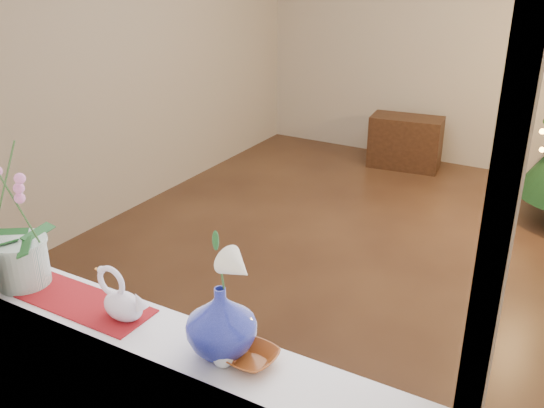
% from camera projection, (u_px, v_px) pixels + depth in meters
% --- Properties ---
extents(ground, '(5.00, 5.00, 0.00)m').
position_uv_depth(ground, '(378.00, 268.00, 4.32)').
color(ground, '#341E15').
rests_on(ground, ground).
extents(wall_back, '(4.50, 0.10, 2.70)m').
position_uv_depth(wall_back, '(483.00, 32.00, 5.77)').
color(wall_back, beige).
rests_on(wall_back, ground).
extents(wall_front, '(4.50, 0.10, 2.70)m').
position_uv_depth(wall_front, '(107.00, 229.00, 1.80)').
color(wall_front, beige).
rests_on(wall_front, ground).
extents(wall_left, '(0.10, 5.00, 2.70)m').
position_uv_depth(wall_left, '(123.00, 50.00, 4.82)').
color(wall_left, beige).
rests_on(wall_left, ground).
extents(windowsill, '(2.20, 0.26, 0.04)m').
position_uv_depth(windowsill, '(148.00, 333.00, 2.08)').
color(windowsill, white).
rests_on(windowsill, window_apron).
extents(window_frame, '(2.22, 0.06, 1.60)m').
position_uv_depth(window_frame, '(101.00, 111.00, 1.68)').
color(window_frame, white).
rests_on(window_frame, windowsill).
extents(runner, '(0.70, 0.20, 0.01)m').
position_uv_depth(runner, '(68.00, 297.00, 2.24)').
color(runner, maroon).
rests_on(runner, windowsill).
extents(orchid_pot, '(0.24, 0.24, 0.62)m').
position_uv_depth(orchid_pot, '(12.00, 210.00, 2.21)').
color(orchid_pot, beige).
rests_on(orchid_pot, windowsill).
extents(swan, '(0.22, 0.12, 0.18)m').
position_uv_depth(swan, '(122.00, 296.00, 2.09)').
color(swan, silver).
rests_on(swan, windowsill).
extents(blue_vase, '(0.34, 0.34, 0.27)m').
position_uv_depth(blue_vase, '(221.00, 316.00, 1.89)').
color(blue_vase, navy).
rests_on(blue_vase, windowsill).
extents(lily, '(0.15, 0.09, 0.20)m').
position_uv_depth(lily, '(218.00, 249.00, 1.80)').
color(lily, silver).
rests_on(lily, blue_vase).
extents(paperweight, '(0.08, 0.08, 0.07)m').
position_uv_depth(paperweight, '(223.00, 357.00, 1.87)').
color(paperweight, white).
rests_on(paperweight, windowsill).
extents(amber_dish, '(0.15, 0.15, 0.04)m').
position_uv_depth(amber_dish, '(251.00, 358.00, 1.89)').
color(amber_dish, '#954619').
rests_on(amber_dish, windowsill).
extents(side_table, '(0.74, 0.44, 0.53)m').
position_uv_depth(side_table, '(405.00, 142.00, 6.17)').
color(side_table, black).
rests_on(side_table, ground).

